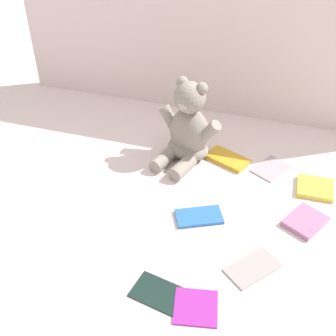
% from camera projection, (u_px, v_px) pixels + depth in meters
% --- Properties ---
extents(ground_plane, '(3.20, 3.20, 0.00)m').
position_uv_depth(ground_plane, '(176.00, 174.00, 1.39)').
color(ground_plane, silver).
extents(backdrop_drape, '(1.44, 0.03, 0.65)m').
position_uv_depth(backdrop_drape, '(211.00, 26.00, 1.50)').
color(backdrop_drape, silver).
rests_on(backdrop_drape, ground_plane).
extents(teddy_bear, '(0.23, 0.23, 0.27)m').
position_uv_depth(teddy_bear, '(188.00, 130.00, 1.40)').
color(teddy_bear, gray).
rests_on(teddy_bear, ground_plane).
extents(book_case_0, '(0.13, 0.14, 0.01)m').
position_uv_depth(book_case_0, '(271.00, 168.00, 1.40)').
color(book_case_0, '#A398A2').
rests_on(book_case_0, ground_plane).
extents(book_case_1, '(0.15, 0.12, 0.01)m').
position_uv_depth(book_case_1, '(199.00, 217.00, 1.23)').
color(book_case_1, blue).
rests_on(book_case_1, ground_plane).
extents(book_case_2, '(0.12, 0.11, 0.01)m').
position_uv_depth(book_case_2, '(196.00, 307.00, 1.00)').
color(book_case_2, purple).
rests_on(book_case_2, ground_plane).
extents(book_case_3, '(0.14, 0.10, 0.01)m').
position_uv_depth(book_case_3, '(159.00, 293.00, 1.03)').
color(book_case_3, black).
rests_on(book_case_3, ground_plane).
extents(book_case_4, '(0.14, 0.15, 0.01)m').
position_uv_depth(book_case_4, '(253.00, 267.00, 1.09)').
color(book_case_4, '#9A9191').
rests_on(book_case_4, ground_plane).
extents(book_case_5, '(0.13, 0.14, 0.02)m').
position_uv_depth(book_case_5, '(305.00, 221.00, 1.21)').
color(book_case_5, '#AD6C96').
rests_on(book_case_5, ground_plane).
extents(book_case_6, '(0.15, 0.12, 0.01)m').
position_uv_depth(book_case_6, '(228.00, 159.00, 1.44)').
color(book_case_6, gold).
rests_on(book_case_6, ground_plane).
extents(book_case_7, '(0.11, 0.10, 0.02)m').
position_uv_depth(book_case_7, '(315.00, 188.00, 1.32)').
color(book_case_7, yellow).
rests_on(book_case_7, ground_plane).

